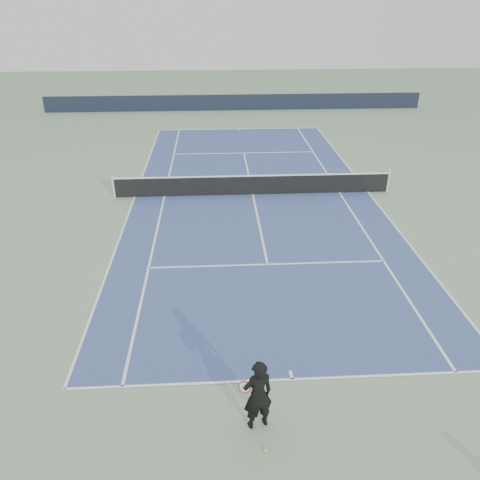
{
  "coord_description": "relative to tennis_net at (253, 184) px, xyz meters",
  "views": [
    {
      "loc": [
        -1.76,
        -20.29,
        8.38
      ],
      "look_at": [
        -0.97,
        -6.58,
        1.1
      ],
      "focal_mm": 35.0,
      "sensor_mm": 36.0,
      "label": 1
    }
  ],
  "objects": [
    {
      "name": "ground",
      "position": [
        0.0,
        0.0,
        -0.5
      ],
      "size": [
        80.0,
        80.0,
        0.0
      ],
      "primitive_type": "plane",
      "color": "gray"
    },
    {
      "name": "court_surface",
      "position": [
        0.0,
        0.0,
        -0.5
      ],
      "size": [
        10.97,
        23.77,
        0.01
      ],
      "primitive_type": "cube",
      "color": "#364B81",
      "rests_on": "ground"
    },
    {
      "name": "tennis_net",
      "position": [
        0.0,
        0.0,
        0.0
      ],
      "size": [
        12.9,
        0.1,
        1.07
      ],
      "color": "silver",
      "rests_on": "ground"
    },
    {
      "name": "windscreen_far",
      "position": [
        0.0,
        17.88,
        0.1
      ],
      "size": [
        30.0,
        0.25,
        1.2
      ],
      "primitive_type": "cube",
      "color": "black",
      "rests_on": "ground"
    },
    {
      "name": "tennis_player",
      "position": [
        -0.98,
        -13.17,
        0.39
      ],
      "size": [
        0.84,
        0.65,
        1.79
      ],
      "color": "black",
      "rests_on": "ground"
    },
    {
      "name": "tennis_ball",
      "position": [
        -0.86,
        -13.87,
        -0.47
      ],
      "size": [
        0.07,
        0.07,
        0.07
      ],
      "primitive_type": "sphere",
      "color": "#C1E82F",
      "rests_on": "ground"
    }
  ]
}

